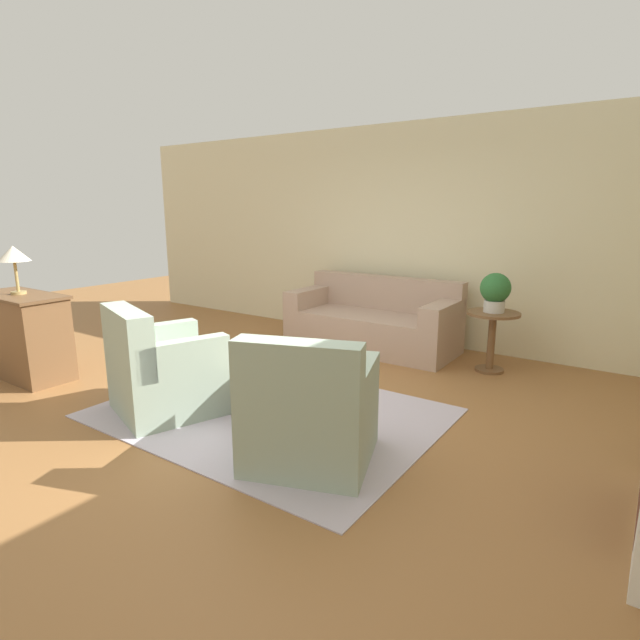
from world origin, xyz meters
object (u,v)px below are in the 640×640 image
at_px(armchair_left, 161,373).
at_px(ottoman_table, 284,388).
at_px(potted_plant_on_side_table, 495,291).
at_px(table_lamp, 14,255).
at_px(couch, 373,323).
at_px(armchair_right, 309,415).
at_px(side_table, 492,331).
at_px(dresser, 24,334).

bearing_deg(armchair_left, ottoman_table, 29.35).
relative_size(ottoman_table, potted_plant_on_side_table, 1.81).
bearing_deg(table_lamp, armchair_left, 5.41).
bearing_deg(couch, ottoman_table, -79.64).
bearing_deg(armchair_right, couch, 110.40).
xyz_separation_m(potted_plant_on_side_table, table_lamp, (-3.98, -2.94, 0.39)).
bearing_deg(ottoman_table, side_table, 64.07).
relative_size(armchair_left, table_lamp, 2.14).
xyz_separation_m(armchair_left, side_table, (2.02, 2.76, 0.09)).
relative_size(armchair_right, table_lamp, 2.14).
relative_size(armchair_left, armchair_right, 1.00).
bearing_deg(couch, potted_plant_on_side_table, -4.39).
distance_m(couch, table_lamp, 4.04).
bearing_deg(couch, dresser, -128.85).
bearing_deg(armchair_right, armchair_left, 180.00).
distance_m(armchair_right, ottoman_table, 0.83).
bearing_deg(table_lamp, dresser, -7.13).
bearing_deg(dresser, potted_plant_on_side_table, 36.49).
relative_size(couch, potted_plant_on_side_table, 5.04).
height_order(armchair_left, ottoman_table, armchair_left).
height_order(ottoman_table, potted_plant_on_side_table, potted_plant_on_side_table).
relative_size(armchair_right, dresser, 0.94).
xyz_separation_m(couch, table_lamp, (-2.46, -3.06, 0.95)).
bearing_deg(couch, armchair_left, -99.95).
bearing_deg(armchair_right, side_table, 80.82).
bearing_deg(table_lamp, ottoman_table, 13.80).
height_order(couch, side_table, couch).
bearing_deg(couch, armchair_right, -69.60).
bearing_deg(armchair_right, table_lamp, -176.99).
xyz_separation_m(ottoman_table, potted_plant_on_side_table, (1.08, 2.23, 0.63)).
distance_m(potted_plant_on_side_table, table_lamp, 4.96).
distance_m(side_table, dresser, 4.95).
xyz_separation_m(armchair_right, dresser, (-3.53, -0.19, 0.10)).
bearing_deg(potted_plant_on_side_table, couch, 175.61).
bearing_deg(side_table, table_lamp, -143.51).
height_order(couch, armchair_right, armchair_right).
bearing_deg(ottoman_table, table_lamp, -166.20).
bearing_deg(ottoman_table, couch, 100.36).
distance_m(armchair_right, dresser, 3.54).
relative_size(dresser, potted_plant_on_side_table, 2.68).
height_order(side_table, table_lamp, table_lamp).
bearing_deg(dresser, armchair_left, 5.41).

